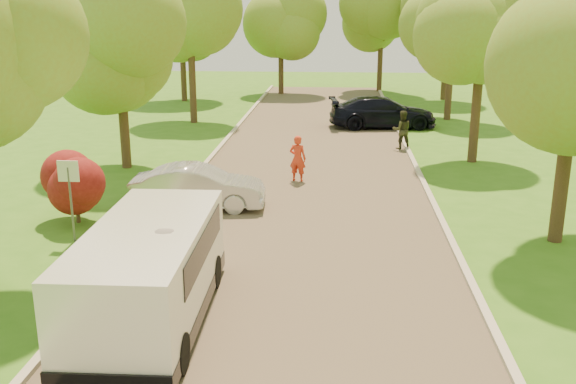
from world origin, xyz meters
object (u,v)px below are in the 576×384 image
(street_sign, at_px, (69,184))
(silver_sedan, at_px, (198,187))
(person_olive, at_px, (402,130))
(dark_sedan, at_px, (383,112))
(minivan, at_px, (150,272))
(longboard, at_px, (170,323))
(person_striped, at_px, (298,159))
(skateboarder, at_px, (167,277))

(street_sign, bearing_deg, silver_sedan, 49.34)
(person_olive, bearing_deg, dark_sedan, -89.67)
(street_sign, bearing_deg, minivan, -52.14)
(silver_sedan, bearing_deg, longboard, -175.66)
(person_striped, relative_size, person_olive, 0.98)
(minivan, relative_size, person_striped, 3.25)
(dark_sedan, relative_size, person_olive, 3.22)
(street_sign, bearing_deg, skateboarder, -50.42)
(skateboarder, xyz_separation_m, person_olive, (5.90, 16.63, -0.23))
(dark_sedan, xyz_separation_m, person_striped, (-3.63, -10.80, 0.04))
(person_striped, height_order, person_olive, person_olive)
(skateboarder, bearing_deg, silver_sedan, -85.67)
(dark_sedan, distance_m, person_striped, 11.39)
(longboard, xyz_separation_m, person_striped, (1.77, 10.95, 0.71))
(silver_sedan, height_order, skateboarder, skateboarder)
(dark_sedan, distance_m, longboard, 22.41)
(longboard, relative_size, skateboarder, 0.52)
(street_sign, height_order, longboard, street_sign)
(street_sign, height_order, skateboarder, street_sign)
(longboard, height_order, skateboarder, skateboarder)
(person_olive, bearing_deg, silver_sedan, 47.28)
(silver_sedan, xyz_separation_m, dark_sedan, (6.45, 14.18, 0.12))
(longboard, relative_size, person_striped, 0.60)
(silver_sedan, distance_m, longboard, 7.66)
(person_striped, bearing_deg, minivan, 93.26)
(street_sign, relative_size, minivan, 0.41)
(minivan, height_order, silver_sedan, minivan)
(minivan, distance_m, dark_sedan, 22.28)
(street_sign, xyz_separation_m, person_striped, (5.47, 6.47, -0.74))
(minivan, bearing_deg, skateboarder, -31.39)
(person_striped, distance_m, person_olive, 7.03)
(minivan, xyz_separation_m, silver_sedan, (-0.65, 7.33, -0.38))
(silver_sedan, xyz_separation_m, person_striped, (2.81, 3.38, 0.16))
(street_sign, distance_m, silver_sedan, 4.17)
(longboard, bearing_deg, skateboarder, 180.00)
(street_sign, relative_size, longboard, 2.21)
(longboard, distance_m, person_striped, 11.11)
(silver_sedan, bearing_deg, person_striped, -43.27)
(longboard, bearing_deg, person_striped, -102.71)
(dark_sedan, relative_size, longboard, 5.47)
(dark_sedan, xyz_separation_m, skateboarder, (-5.40, -21.74, 0.29))
(skateboarder, relative_size, person_olive, 1.13)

